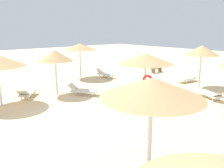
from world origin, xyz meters
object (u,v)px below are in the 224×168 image
Objects in this scene: parasol_2 at (202,50)px; bench_0 at (157,69)px; lounger_2 at (188,78)px; lounger_3 at (27,93)px; parasol_1 at (80,47)px; lounger_1 at (105,74)px; lounger_5 at (211,94)px; lounger_0 at (82,90)px; parasol_6 at (146,59)px; parasol_0 at (55,56)px; parasol_7 at (152,88)px.

parasol_2 is 6.73m from bench_0.
lounger_3 is at bearing -109.68° from lounger_2.
bench_0 is (-4.22, 1.35, 0.04)m from lounger_2.
lounger_2 is at bearing 70.32° from lounger_3.
parasol_1 is 1.57× the size of lounger_1.
lounger_5 is (7.54, 8.43, -0.00)m from lounger_3.
parasol_1 is at bearing 115.97° from lounger_3.
lounger_5 is (5.82, 5.50, -0.01)m from lounger_0.
lounger_0 is at bearing -105.58° from lounger_2.
parasol_6 is at bearing 25.97° from lounger_0.
lounger_0 is 3.40m from lounger_3.
lounger_0 reaches higher than lounger_1.
parasol_2 is 12.04m from lounger_3.
lounger_2 is (3.48, 9.74, -2.23)m from parasol_0.
lounger_0 is (-3.96, -7.40, -2.39)m from parasol_2.
lounger_2 is (-1.33, 6.71, -2.24)m from parasol_6.
parasol_6 is 1.64× the size of lounger_3.
parasol_1 is at bearing -151.22° from parasol_2.
lounger_0 is (1.10, 1.23, -2.22)m from parasol_0.
parasol_1 is 0.97× the size of parasol_2.
lounger_0 is 8.84m from lounger_2.
parasol_2 is 2.02× the size of bench_0.
lounger_5 is (3.45, -3.02, 0.00)m from lounger_2.
lounger_0 is at bearing -31.56° from parasol_1.
parasol_7 reaches higher than parasol_6.
parasol_1 is 1.01× the size of parasol_7.
lounger_5 is at bearing 106.08° from parasol_7.
parasol_1 reaches higher than lounger_3.
parasol_1 is 0.98× the size of parasol_6.
parasol_2 is (5.07, 8.63, 0.17)m from parasol_0.
lounger_5 is at bearing -29.65° from bench_0.
bench_0 is (-0.13, 12.80, 0.03)m from lounger_3.
parasol_7 is 13.37m from lounger_2.
parasol_7 is at bearing -73.92° from lounger_5.
parasol_1 is at bearing -140.05° from lounger_2.
parasol_7 is at bearing -33.61° from lounger_1.
parasol_7 is 9.24m from lounger_0.
parasol_0 is 10.01m from parasol_2.
bench_0 is at bearing 93.84° from parasol_0.
parasol_6 is at bearing 132.62° from parasol_7.
parasol_1 is 3.19m from lounger_1.
parasol_6 is at bearing -78.76° from lounger_2.
parasol_1 is 10.94m from lounger_5.
parasol_2 is 1.55× the size of lounger_2.
lounger_5 is at bearing 5.79° from lounger_1.
lounger_5 is at bearing 43.34° from lounger_0.
parasol_6 is at bearing -119.82° from lounger_5.
parasol_7 is 1.54× the size of lounger_1.
lounger_2 is 1.30× the size of bench_0.
parasol_1 is 1.56× the size of lounger_0.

